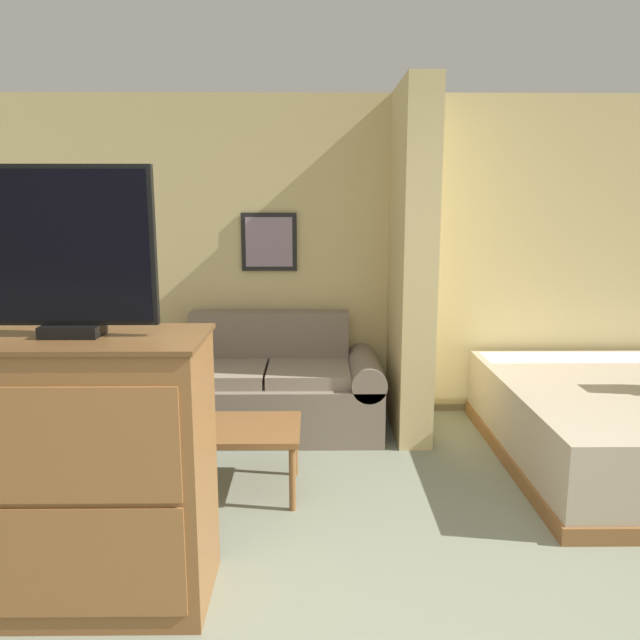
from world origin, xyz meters
TOP-DOWN VIEW (x-y plane):
  - wall_back at (-0.00, 3.46)m, footprint 7.59×0.16m
  - wall_partition_pillar at (0.49, 2.96)m, footprint 0.24×0.89m
  - couch at (-0.60, 2.98)m, footprint 1.77×0.84m
  - coffee_table at (-0.65, 1.89)m, footprint 0.64×0.56m
  - side_table at (-1.61, 2.97)m, footprint 0.40×0.40m
  - table_lamp at (-1.61, 2.97)m, footprint 0.36×0.36m
  - tv_dresser at (-1.25, 0.85)m, footprint 1.10×0.56m
  - tv at (-1.25, 0.85)m, footprint 0.72×0.16m

SIDE VIEW (x-z plane):
  - couch at x=-0.60m, z-range -0.12..0.76m
  - coffee_table at x=-0.65m, z-range 0.16..0.58m
  - side_table at x=-1.61m, z-range 0.18..0.75m
  - tv_dresser at x=-1.25m, z-range 0.00..1.21m
  - table_lamp at x=-1.61m, z-range 0.65..1.10m
  - wall_back at x=0.00m, z-range -0.01..2.59m
  - wall_partition_pillar at x=0.49m, z-range 0.00..2.60m
  - tv at x=-1.25m, z-range 1.21..1.91m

